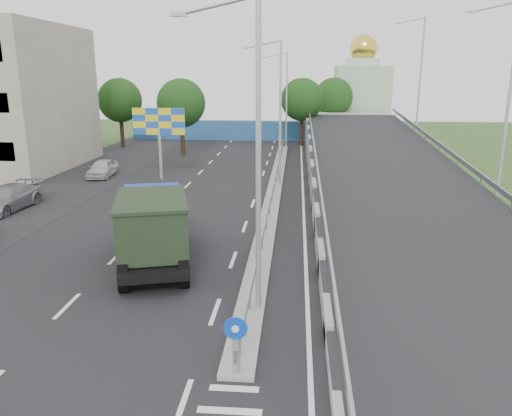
# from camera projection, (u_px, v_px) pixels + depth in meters

# --- Properties ---
(road_surface) EXTENTS (26.00, 90.00, 0.04)m
(road_surface) POSITION_uv_depth(u_px,v_px,m) (223.00, 207.00, 30.88)
(road_surface) COLOR black
(road_surface) RESTS_ON ground
(parking_strip) EXTENTS (8.00, 90.00, 0.05)m
(parking_strip) POSITION_uv_depth(u_px,v_px,m) (22.00, 203.00, 31.91)
(parking_strip) COLOR black
(parking_strip) RESTS_ON ground
(median) EXTENTS (1.00, 44.00, 0.20)m
(median) POSITION_uv_depth(u_px,v_px,m) (274.00, 192.00, 34.47)
(median) COLOR gray
(median) RESTS_ON ground
(overpass_ramp) EXTENTS (10.00, 50.00, 3.50)m
(overpass_ramp) POSITION_uv_depth(u_px,v_px,m) (386.00, 170.00, 33.45)
(overpass_ramp) COLOR gray
(overpass_ramp) RESTS_ON ground
(median_guardrail) EXTENTS (0.09, 44.00, 0.71)m
(median_guardrail) POSITION_uv_depth(u_px,v_px,m) (274.00, 183.00, 34.30)
(median_guardrail) COLOR gray
(median_guardrail) RESTS_ON median
(sign_bollard) EXTENTS (0.64, 0.23, 1.67)m
(sign_bollard) POSITION_uv_depth(u_px,v_px,m) (236.00, 345.00, 13.22)
(sign_bollard) COLOR black
(sign_bollard) RESTS_ON median
(lamp_post_near) EXTENTS (2.74, 0.18, 10.08)m
(lamp_post_near) POSITION_uv_depth(u_px,v_px,m) (252.00, 146.00, 15.65)
(lamp_post_near) COLOR #B2B5B7
(lamp_post_near) RESTS_ON median
(lamp_post_mid) EXTENTS (2.74, 0.18, 10.08)m
(lamp_post_mid) POSITION_uv_depth(u_px,v_px,m) (278.00, 106.00, 34.90)
(lamp_post_mid) COLOR #B2B5B7
(lamp_post_mid) RESTS_ON median
(lamp_post_far) EXTENTS (2.74, 0.18, 10.08)m
(lamp_post_far) POSITION_uv_depth(u_px,v_px,m) (285.00, 95.00, 54.15)
(lamp_post_far) COLOR #B2B5B7
(lamp_post_far) RESTS_ON median
(blue_wall) EXTENTS (30.00, 0.50, 2.40)m
(blue_wall) POSITION_uv_depth(u_px,v_px,m) (252.00, 131.00, 61.45)
(blue_wall) COLOR #245784
(blue_wall) RESTS_ON ground
(church) EXTENTS (7.00, 7.00, 13.80)m
(church) POSITION_uv_depth(u_px,v_px,m) (361.00, 95.00, 66.98)
(church) COLOR #B2CCAD
(church) RESTS_ON ground
(billboard) EXTENTS (4.00, 0.24, 5.50)m
(billboard) POSITION_uv_depth(u_px,v_px,m) (159.00, 126.00, 37.97)
(billboard) COLOR #B2B5B7
(billboard) RESTS_ON ground
(tree_left_mid) EXTENTS (4.80, 4.80, 7.60)m
(tree_left_mid) POSITION_uv_depth(u_px,v_px,m) (181.00, 103.00, 49.34)
(tree_left_mid) COLOR black
(tree_left_mid) RESTS_ON ground
(tree_median_far) EXTENTS (4.80, 4.80, 7.60)m
(tree_median_far) POSITION_uv_depth(u_px,v_px,m) (302.00, 100.00, 56.09)
(tree_median_far) COLOR black
(tree_median_far) RESTS_ON ground
(tree_left_far) EXTENTS (4.80, 4.80, 7.60)m
(tree_left_far) POSITION_uv_depth(u_px,v_px,m) (120.00, 100.00, 54.78)
(tree_left_far) COLOR black
(tree_left_far) RESTS_ON ground
(tree_ramp_far) EXTENTS (4.80, 4.80, 7.60)m
(tree_ramp_far) POSITION_uv_depth(u_px,v_px,m) (334.00, 97.00, 62.51)
(tree_ramp_far) COLOR black
(tree_ramp_far) RESTS_ON ground
(dump_truck) EXTENTS (4.42, 7.59, 3.16)m
(dump_truck) POSITION_uv_depth(u_px,v_px,m) (153.00, 225.00, 21.31)
(dump_truck) COLOR black
(dump_truck) RESTS_ON ground
(parked_car_d) EXTENTS (2.44, 5.25, 1.49)m
(parked_car_d) POSITION_uv_depth(u_px,v_px,m) (7.00, 198.00, 30.03)
(parked_car_d) COLOR gray
(parked_car_d) RESTS_ON ground
(parked_car_e) EXTENTS (1.85, 4.18, 1.40)m
(parked_car_e) POSITION_uv_depth(u_px,v_px,m) (103.00, 168.00, 39.84)
(parked_car_e) COLOR #B8B8B4
(parked_car_e) RESTS_ON ground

